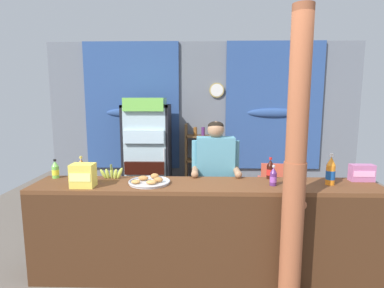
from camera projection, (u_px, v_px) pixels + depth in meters
ground_plane at (204, 244)px, 3.89m from camera, size 7.62×7.62×0.00m
back_wall_curtained at (203, 120)px, 5.46m from camera, size 5.38×0.22×2.76m
stall_counter at (205, 224)px, 3.04m from camera, size 3.45×0.56×0.97m
timber_post at (295, 168)px, 2.65m from camera, size 0.21×0.19×2.56m
drink_fridge at (147, 149)px, 5.01m from camera, size 0.74×0.63×1.82m
bottle_shelf_rack at (199, 163)px, 5.29m from camera, size 0.48×0.28×1.38m
plastic_lawn_chair at (274, 185)px, 4.73m from camera, size 0.48×0.48×0.86m
shopkeeper at (215, 170)px, 3.58m from camera, size 0.55×0.42×1.56m
soda_bottle_orange_soda at (331, 171)px, 3.05m from camera, size 0.09×0.09×0.31m
soda_bottle_grape_soda at (273, 177)px, 3.02m from camera, size 0.07×0.07×0.20m
soda_bottle_lime_soda at (55, 170)px, 3.31m from camera, size 0.07×0.07×0.20m
soda_bottle_cola at (270, 170)px, 3.28m from camera, size 0.07×0.07×0.23m
soda_bottle_iced_tea at (81, 169)px, 3.32m from camera, size 0.07×0.07×0.23m
snack_box_instant_noodle at (83, 175)px, 2.98m from camera, size 0.22×0.16×0.23m
snack_box_wafer at (362, 173)px, 3.19m from camera, size 0.24×0.11×0.17m
pastry_tray at (149, 181)px, 3.11m from camera, size 0.42×0.42×0.07m
banana_bunch at (112, 173)px, 3.28m from camera, size 0.26×0.05×0.16m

